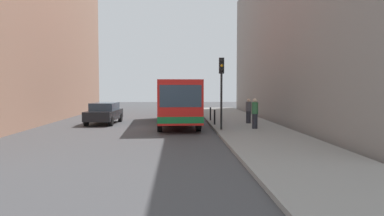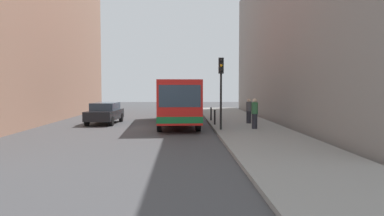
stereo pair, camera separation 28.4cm
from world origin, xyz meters
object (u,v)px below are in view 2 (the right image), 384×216
Objects in this scene: car_behind_bus at (178,106)px; bollard_near at (215,117)px; car_beside_bus at (105,113)px; traffic_light at (221,80)px; bus at (176,99)px; pedestrian_near_signal at (255,113)px; pedestrian_mid_sidewalk at (249,111)px; bollard_mid at (211,114)px.

car_behind_bus is 11.19m from bollard_near.
car_beside_bus is 9.42m from traffic_light.
car_beside_bus is 4.72× the size of bollard_near.
bus reaches higher than car_beside_bus.
traffic_light reaches higher than bus.
traffic_light is (2.58, -13.70, 2.22)m from car_behind_bus.
traffic_light is at bearing 149.49° from car_beside_bus.
pedestrian_near_signal is 3.20m from pedestrian_mid_sidewalk.
traffic_light reaches higher than pedestrian_mid_sidewalk.
car_behind_bus is 1.10× the size of traffic_light.
bollard_mid is at bearing 90.98° from traffic_light.
traffic_light is 3.67m from bollard_near.
traffic_light is 4.65m from pedestrian_mid_sidewalk.
bus is at bearing 175.19° from car_beside_bus.
traffic_light is 4.32× the size of bollard_mid.
traffic_light is at bearing -89.02° from bollard_mid.
pedestrian_mid_sidewalk reaches higher than car_beside_bus.
bollard_near is (7.54, -2.24, -0.16)m from car_beside_bus.
pedestrian_mid_sidewalk is (2.26, 3.52, -2.03)m from traffic_light.
pedestrian_near_signal reaches higher than pedestrian_mid_sidewalk.
traffic_light is (7.64, -5.04, 2.22)m from car_beside_bus.
bollard_mid is at bearing -152.47° from bus.
pedestrian_mid_sidewalk is at bearing 167.45° from bus.
bus reaches higher than bollard_near.
car_behind_bus is 8.25m from bollard_mid.
pedestrian_mid_sidewalk is (9.90, -1.52, 0.19)m from car_beside_bus.
bus is 2.47× the size of car_behind_bus.
bus is 2.71× the size of traffic_light.
bollard_near is at bearing -90.00° from bollard_mid.
bus reaches higher than bollard_mid.
pedestrian_near_signal is (2.11, -5.50, 0.42)m from bollard_mid.
car_beside_bus is at bearing 89.61° from pedestrian_near_signal.
car_beside_bus is 2.52× the size of pedestrian_near_signal.
bollard_mid is 0.53× the size of pedestrian_near_signal.
car_behind_bus is 14.12m from traffic_light.
bollard_mid is (2.48, -7.87, -0.16)m from car_behind_bus.
pedestrian_mid_sidewalk is at bearing 17.11° from bollard_near.
bollard_near is at bearing 166.32° from car_beside_bus.
pedestrian_near_signal reaches higher than bollard_mid.
bus reaches higher than car_behind_bus.
car_behind_bus is (0.04, 9.34, -0.94)m from bus.
bus is at bearing 47.32° from pedestrian_mid_sidewalk.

